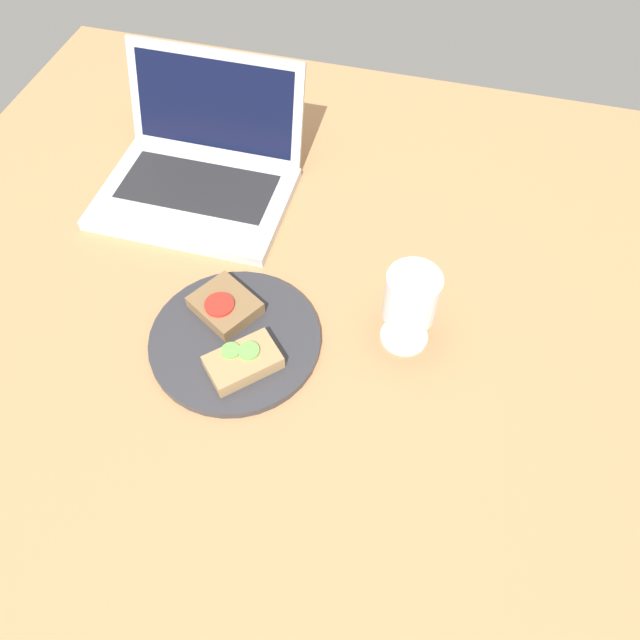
# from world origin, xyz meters

# --- Properties ---
(wooden_table) EXTENTS (1.40, 1.40, 0.03)m
(wooden_table) POSITION_xyz_m (0.00, 0.00, 0.01)
(wooden_table) COLOR #B27F51
(wooden_table) RESTS_ON ground
(plate) EXTENTS (0.26, 0.26, 0.01)m
(plate) POSITION_xyz_m (-0.05, -0.05, 0.04)
(plate) COLOR #333338
(plate) RESTS_ON wooden_table
(sandwich_with_tomato) EXTENTS (0.12, 0.12, 0.03)m
(sandwich_with_tomato) POSITION_xyz_m (-0.08, -0.01, 0.06)
(sandwich_with_tomato) COLOR brown
(sandwich_with_tomato) RESTS_ON plate
(sandwich_with_cucumber) EXTENTS (0.12, 0.12, 0.03)m
(sandwich_with_cucumber) POSITION_xyz_m (-0.02, -0.10, 0.06)
(sandwich_with_cucumber) COLOR #A88456
(sandwich_with_cucumber) RESTS_ON plate
(wine_glass) EXTENTS (0.08, 0.08, 0.14)m
(wine_glass) POSITION_xyz_m (0.20, 0.02, 0.12)
(wine_glass) COLOR white
(wine_glass) RESTS_ON wooden_table
(laptop) EXTENTS (0.33, 0.29, 0.20)m
(laptop) POSITION_xyz_m (-0.22, 0.25, 0.07)
(laptop) COLOR silver
(laptop) RESTS_ON wooden_table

